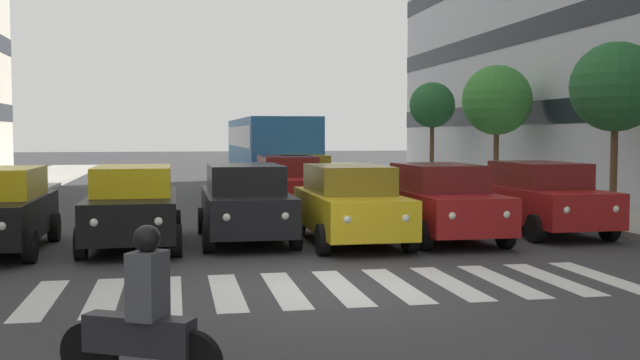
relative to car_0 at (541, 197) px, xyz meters
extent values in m
plane|color=#38383A|center=(6.17, 5.35, -0.89)|extent=(180.00, 180.00, 0.00)
cube|color=black|center=(-9.03, -13.09, 2.34)|extent=(8.26, 26.17, 0.90)
cube|color=black|center=(-9.03, -13.09, 5.56)|extent=(8.26, 26.17, 0.90)
cube|color=silver|center=(1.67, 5.35, -0.88)|extent=(0.45, 2.80, 0.01)
cube|color=silver|center=(2.57, 5.35, -0.88)|extent=(0.45, 2.80, 0.01)
cube|color=silver|center=(3.47, 5.35, -0.88)|extent=(0.45, 2.80, 0.01)
cube|color=silver|center=(4.37, 5.35, -0.88)|extent=(0.45, 2.80, 0.01)
cube|color=silver|center=(5.27, 5.35, -0.88)|extent=(0.45, 2.80, 0.01)
cube|color=silver|center=(6.17, 5.35, -0.88)|extent=(0.45, 2.80, 0.01)
cube|color=silver|center=(7.07, 5.35, -0.88)|extent=(0.45, 2.80, 0.01)
cube|color=silver|center=(7.97, 5.35, -0.88)|extent=(0.45, 2.80, 0.01)
cube|color=silver|center=(8.87, 5.35, -0.88)|extent=(0.45, 2.80, 0.01)
cube|color=silver|center=(9.77, 5.35, -0.88)|extent=(0.45, 2.80, 0.01)
cube|color=silver|center=(10.67, 5.35, -0.88)|extent=(0.45, 2.80, 0.01)
cube|color=maroon|center=(0.00, 0.05, -0.17)|extent=(1.80, 4.40, 0.80)
cube|color=maroon|center=(0.00, -0.15, 0.53)|extent=(1.58, 2.46, 0.60)
cylinder|color=black|center=(-0.90, 1.50, -0.57)|extent=(0.22, 0.64, 0.64)
cylinder|color=black|center=(0.90, 1.50, -0.57)|extent=(0.22, 0.64, 0.64)
cylinder|color=black|center=(-0.90, -1.40, -0.57)|extent=(0.22, 0.64, 0.64)
cylinder|color=black|center=(0.90, -1.40, -0.57)|extent=(0.22, 0.64, 0.64)
sphere|color=white|center=(-0.58, 2.20, -0.09)|extent=(0.18, 0.18, 0.18)
sphere|color=white|center=(0.58, 2.20, -0.09)|extent=(0.18, 0.18, 0.18)
cube|color=maroon|center=(2.79, 0.65, -0.17)|extent=(1.80, 4.40, 0.80)
cube|color=maroon|center=(2.79, 0.45, 0.53)|extent=(1.58, 2.46, 0.60)
cylinder|color=black|center=(1.89, 2.10, -0.57)|extent=(0.22, 0.64, 0.64)
cylinder|color=black|center=(3.69, 2.10, -0.57)|extent=(0.22, 0.64, 0.64)
cylinder|color=black|center=(1.89, -0.81, -0.57)|extent=(0.22, 0.64, 0.64)
cylinder|color=black|center=(3.69, -0.81, -0.57)|extent=(0.22, 0.64, 0.64)
sphere|color=white|center=(2.22, 2.80, -0.09)|extent=(0.18, 0.18, 0.18)
sphere|color=white|center=(3.37, 2.80, -0.09)|extent=(0.18, 0.18, 0.18)
cube|color=gold|center=(4.96, 0.85, -0.17)|extent=(1.80, 4.40, 0.80)
cube|color=olive|center=(4.96, 0.65, 0.53)|extent=(1.58, 2.46, 0.60)
cylinder|color=black|center=(4.06, 2.30, -0.57)|extent=(0.22, 0.64, 0.64)
cylinder|color=black|center=(5.86, 2.30, -0.57)|extent=(0.22, 0.64, 0.64)
cylinder|color=black|center=(4.06, -0.60, -0.57)|extent=(0.22, 0.64, 0.64)
cylinder|color=black|center=(5.86, -0.60, -0.57)|extent=(0.22, 0.64, 0.64)
sphere|color=white|center=(4.38, 3.00, -0.09)|extent=(0.18, 0.18, 0.18)
sphere|color=white|center=(5.54, 3.00, -0.09)|extent=(0.18, 0.18, 0.18)
cube|color=black|center=(7.18, 0.05, -0.17)|extent=(1.80, 4.40, 0.80)
cube|color=black|center=(7.18, -0.15, 0.53)|extent=(1.58, 2.46, 0.60)
cylinder|color=black|center=(6.28, 1.50, -0.57)|extent=(0.22, 0.64, 0.64)
cylinder|color=black|center=(8.08, 1.50, -0.57)|extent=(0.22, 0.64, 0.64)
cylinder|color=black|center=(6.28, -1.40, -0.57)|extent=(0.22, 0.64, 0.64)
cylinder|color=black|center=(8.08, -1.40, -0.57)|extent=(0.22, 0.64, 0.64)
sphere|color=white|center=(6.60, 2.20, -0.09)|extent=(0.18, 0.18, 0.18)
sphere|color=white|center=(7.75, 2.20, -0.09)|extent=(0.18, 0.18, 0.18)
cube|color=black|center=(9.61, 0.44, -0.17)|extent=(1.80, 4.40, 0.80)
cube|color=yellow|center=(9.61, 0.24, 0.53)|extent=(1.58, 2.46, 0.60)
cylinder|color=black|center=(8.71, 1.89, -0.57)|extent=(0.22, 0.64, 0.64)
cylinder|color=black|center=(10.51, 1.89, -0.57)|extent=(0.22, 0.64, 0.64)
cylinder|color=black|center=(8.71, -1.01, -0.57)|extent=(0.22, 0.64, 0.64)
cylinder|color=black|center=(10.51, -1.01, -0.57)|extent=(0.22, 0.64, 0.64)
sphere|color=white|center=(9.04, 2.59, -0.09)|extent=(0.18, 0.18, 0.18)
sphere|color=white|center=(10.19, 2.59, -0.09)|extent=(0.18, 0.18, 0.18)
cylinder|color=black|center=(11.40, 2.12, -0.57)|extent=(0.22, 0.64, 0.64)
cylinder|color=black|center=(11.40, -0.78, -0.57)|extent=(0.22, 0.64, 0.64)
sphere|color=white|center=(11.72, 2.82, -0.09)|extent=(0.18, 0.18, 0.18)
cube|color=gold|center=(4.63, -7.52, -0.17)|extent=(1.80, 4.40, 0.80)
cube|color=olive|center=(4.63, -7.72, 0.53)|extent=(1.58, 2.46, 0.60)
cylinder|color=black|center=(3.73, -6.07, -0.57)|extent=(0.22, 0.64, 0.64)
cylinder|color=black|center=(5.53, -6.07, -0.57)|extent=(0.22, 0.64, 0.64)
cylinder|color=black|center=(3.73, -8.97, -0.57)|extent=(0.22, 0.64, 0.64)
cylinder|color=black|center=(5.53, -8.97, -0.57)|extent=(0.22, 0.64, 0.64)
sphere|color=white|center=(4.06, -5.37, -0.09)|extent=(0.18, 0.18, 0.18)
sphere|color=white|center=(5.21, -5.37, -0.09)|extent=(0.18, 0.18, 0.18)
cube|color=maroon|center=(5.32, -5.94, -0.17)|extent=(1.80, 4.40, 0.80)
cube|color=maroon|center=(5.32, -6.14, 0.53)|extent=(1.58, 2.46, 0.60)
cylinder|color=black|center=(4.42, -4.48, -0.57)|extent=(0.22, 0.64, 0.64)
cylinder|color=black|center=(6.22, -4.48, -0.57)|extent=(0.22, 0.64, 0.64)
cylinder|color=black|center=(4.42, -7.39, -0.57)|extent=(0.22, 0.64, 0.64)
cylinder|color=black|center=(6.22, -7.39, -0.57)|extent=(0.22, 0.64, 0.64)
sphere|color=white|center=(4.74, -3.79, -0.09)|extent=(0.18, 0.18, 0.18)
sphere|color=white|center=(5.90, -3.79, -0.09)|extent=(0.18, 0.18, 0.18)
cube|color=#286BAD|center=(4.96, -13.39, 0.86)|extent=(2.50, 10.50, 2.50)
cube|color=black|center=(4.96, -13.39, 1.41)|extent=(2.52, 9.87, 0.80)
cylinder|color=black|center=(3.71, -9.72, -0.39)|extent=(0.28, 1.00, 1.00)
cylinder|color=black|center=(6.21, -9.72, -0.39)|extent=(0.28, 1.00, 1.00)
cylinder|color=black|center=(3.71, -16.54, -0.39)|extent=(0.28, 1.00, 1.00)
cylinder|color=black|center=(6.21, -16.54, -0.39)|extent=(0.28, 1.00, 1.00)
cylinder|color=black|center=(9.57, 9.30, -0.59)|extent=(0.58, 0.37, 0.60)
cube|color=#232328|center=(9.08, 9.56, -0.37)|extent=(1.08, 0.73, 0.36)
cube|color=#4C4C51|center=(8.99, 9.61, 0.11)|extent=(0.42, 0.45, 0.64)
sphere|color=black|center=(8.99, 9.61, 0.55)|extent=(0.26, 0.26, 0.26)
cylinder|color=#513823|center=(-3.33, -2.21, 0.67)|extent=(0.20, 0.20, 2.82)
sphere|color=#235B2D|center=(-3.33, -2.21, 2.83)|extent=(2.50, 2.50, 2.50)
cylinder|color=#513823|center=(-3.23, -9.78, 0.63)|extent=(0.20, 0.20, 2.73)
sphere|color=#387F33|center=(-3.23, -9.78, 2.79)|extent=(2.63, 2.63, 2.63)
cylinder|color=#513823|center=(-3.10, -16.61, 0.74)|extent=(0.20, 0.20, 2.96)
sphere|color=#235B2D|center=(-3.10, -16.61, 2.86)|extent=(2.12, 2.12, 2.12)
camera|label=1|loc=(8.74, 16.74, 1.54)|focal=42.06mm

